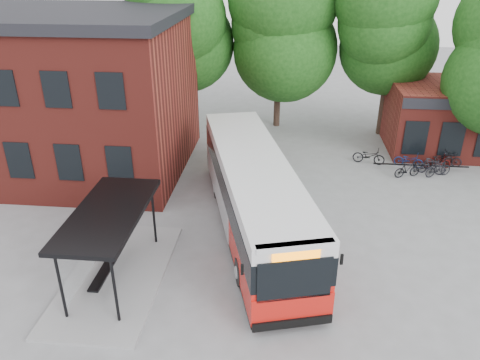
# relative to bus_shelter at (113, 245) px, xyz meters

# --- Properties ---
(ground) EXTENTS (100.00, 100.00, 0.00)m
(ground) POSITION_rel_bus_shelter_xyz_m (4.50, 1.00, -1.45)
(ground) COLOR slate
(station_building) EXTENTS (18.40, 10.40, 8.50)m
(station_building) POSITION_rel_bus_shelter_xyz_m (-8.50, 10.00, 2.80)
(station_building) COLOR maroon
(station_building) RESTS_ON ground
(bus_shelter) EXTENTS (3.60, 7.00, 2.90)m
(bus_shelter) POSITION_rel_bus_shelter_xyz_m (0.00, 0.00, 0.00)
(bus_shelter) COLOR black
(bus_shelter) RESTS_ON ground
(bike_rail) EXTENTS (5.20, 0.10, 0.38)m
(bike_rail) POSITION_rel_bus_shelter_xyz_m (13.78, 11.00, -1.26)
(bike_rail) COLOR black
(bike_rail) RESTS_ON ground
(tree_0) EXTENTS (7.92, 7.92, 11.00)m
(tree_0) POSITION_rel_bus_shelter_xyz_m (-1.50, 17.00, 4.05)
(tree_0) COLOR #154412
(tree_0) RESTS_ON ground
(tree_1) EXTENTS (7.92, 7.92, 10.40)m
(tree_1) POSITION_rel_bus_shelter_xyz_m (5.50, 18.00, 3.75)
(tree_1) COLOR #154412
(tree_1) RESTS_ON ground
(tree_2) EXTENTS (7.92, 7.92, 11.00)m
(tree_2) POSITION_rel_bus_shelter_xyz_m (12.50, 17.00, 4.05)
(tree_2) COLOR #154412
(tree_2) RESTS_ON ground
(city_bus) EXTENTS (6.13, 13.34, 3.32)m
(city_bus) POSITION_rel_bus_shelter_xyz_m (4.88, 4.01, 0.21)
(city_bus) COLOR red
(city_bus) RESTS_ON ground
(bicycle_0) EXTENTS (1.92, 1.06, 0.96)m
(bicycle_0) POSITION_rel_bus_shelter_xyz_m (11.02, 11.79, -0.97)
(bicycle_0) COLOR black
(bicycle_0) RESTS_ON ground
(bicycle_1) EXTENTS (1.56, 0.90, 0.90)m
(bicycle_1) POSITION_rel_bus_shelter_xyz_m (12.83, 10.11, -1.00)
(bicycle_1) COLOR black
(bicycle_1) RESTS_ON ground
(bicycle_2) EXTENTS (1.70, 1.00, 0.84)m
(bicycle_2) POSITION_rel_bus_shelter_xyz_m (13.23, 11.55, -1.03)
(bicycle_2) COLOR navy
(bicycle_2) RESTS_ON ground
(bicycle_3) EXTENTS (1.59, 0.76, 0.92)m
(bicycle_3) POSITION_rel_bus_shelter_xyz_m (14.22, 10.67, -0.99)
(bicycle_3) COLOR #23222A
(bicycle_3) RESTS_ON ground
(bicycle_4) EXTENTS (1.55, 0.57, 0.81)m
(bicycle_4) POSITION_rel_bus_shelter_xyz_m (14.77, 11.55, -1.05)
(bicycle_4) COLOR #500E0B
(bicycle_4) RESTS_ON ground
(bicycle_5) EXTENTS (1.66, 1.05, 0.97)m
(bicycle_5) POSITION_rel_bus_shelter_xyz_m (14.53, 10.35, -0.97)
(bicycle_5) COLOR black
(bicycle_5) RESTS_ON ground
(bicycle_6) EXTENTS (2.02, 1.26, 1.00)m
(bicycle_6) POSITION_rel_bus_shelter_xyz_m (14.85, 11.54, -0.95)
(bicycle_6) COLOR black
(bicycle_6) RESTS_ON ground
(bicycle_7) EXTENTS (1.56, 0.84, 0.90)m
(bicycle_7) POSITION_rel_bus_shelter_xyz_m (15.50, 11.89, -1.00)
(bicycle_7) COLOR black
(bicycle_7) RESTS_ON ground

